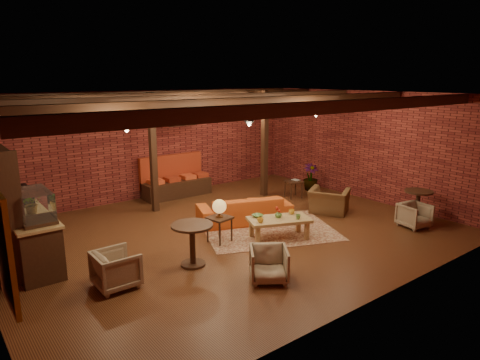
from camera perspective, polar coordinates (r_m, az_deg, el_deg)
floor at (r=10.19m, az=-1.49°, el=-7.01°), size 10.00×10.00×0.00m
ceiling at (r=9.55m, az=-1.61°, el=11.28°), size 10.00×8.00×0.02m
wall_back at (r=13.14m, az=-11.87°, el=4.62°), size 10.00×0.02×3.20m
wall_front at (r=7.00m, az=18.07°, el=-3.55°), size 10.00×0.02×3.20m
wall_right at (r=13.26m, az=16.29°, el=4.44°), size 0.02×8.00×3.20m
ceiling_beams at (r=9.55m, az=-1.60°, el=10.56°), size 9.80×6.40×0.22m
ceiling_pipe at (r=10.90m, az=-6.60°, el=9.64°), size 9.60×0.12×0.12m
post_left at (r=11.64m, az=-11.52°, el=3.50°), size 0.16×0.16×3.20m
post_right at (r=13.00m, az=3.30°, el=4.79°), size 0.16×0.16×3.20m
service_counter at (r=9.28m, az=-26.52°, el=-5.34°), size 0.80×2.50×1.60m
plant_counter at (r=9.37m, az=-26.43°, el=-2.47°), size 0.35×0.39×0.30m
shelving_hutch at (r=9.21m, az=-29.33°, el=-3.20°), size 0.52×2.00×2.40m
chalkboard_menu at (r=5.82m, az=-28.85°, el=-8.11°), size 0.08×0.96×1.46m
banquette at (r=13.23m, az=-8.45°, el=-0.04°), size 2.10×0.70×1.00m
service_sign at (r=12.53m, az=-7.73°, el=7.82°), size 0.86×0.06×0.30m
ceiling_spotlights at (r=9.57m, az=-1.60°, el=9.25°), size 6.40×4.40×0.28m
rug at (r=10.39m, az=3.82°, el=-6.59°), size 3.70×3.31×0.01m
sofa at (r=10.78m, az=0.58°, el=-3.92°), size 2.50×1.66×0.68m
coffee_table at (r=9.74m, az=5.14°, el=-5.41°), size 1.55×1.16×0.73m
side_table_lamp at (r=9.41m, az=-2.76°, el=-3.98°), size 0.55×0.55×0.98m
round_table_left at (r=8.35m, az=-6.38°, el=-7.64°), size 0.81×0.81×0.84m
armchair_a at (r=7.87m, az=-16.20°, el=-11.12°), size 0.67×0.71×0.73m
armchair_b at (r=7.82m, az=3.87°, el=-10.94°), size 0.90×0.89×0.68m
armchair_right at (r=11.75m, az=11.80°, el=-2.23°), size 1.07×1.20×0.88m
side_table_book at (r=13.05m, az=7.15°, el=-0.25°), size 0.57×0.57×0.55m
round_table_right at (r=11.69m, az=22.63°, el=-2.59°), size 0.69×0.69×0.81m
armchair_far at (r=11.28m, az=22.25°, el=-4.25°), size 0.72×0.69×0.65m
plant_tall at (r=13.83m, az=9.52°, el=3.84°), size 1.82×1.82×2.58m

